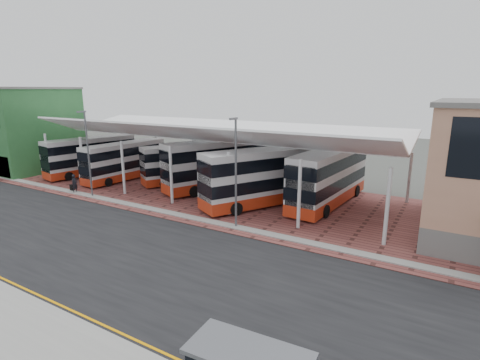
% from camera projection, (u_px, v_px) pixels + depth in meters
% --- Properties ---
extents(ground, '(140.00, 140.00, 0.00)m').
position_uv_depth(ground, '(156.00, 253.00, 23.36)').
color(ground, '#444741').
extents(road, '(120.00, 14.00, 0.02)m').
position_uv_depth(road, '(145.00, 259.00, 22.52)').
color(road, black).
rests_on(road, ground).
extents(forecourt, '(72.00, 16.00, 0.06)m').
position_uv_depth(forecourt, '(275.00, 204.00, 33.22)').
color(forecourt, brown).
rests_on(forecourt, ground).
extents(sidewalk, '(120.00, 4.00, 0.14)m').
position_uv_depth(sidewalk, '(8.00, 329.00, 15.83)').
color(sidewalk, gray).
rests_on(sidewalk, ground).
extents(north_kerb, '(120.00, 0.80, 0.14)m').
position_uv_depth(north_kerb, '(213.00, 222.00, 28.52)').
color(north_kerb, gray).
rests_on(north_kerb, ground).
extents(yellow_line_near, '(120.00, 0.12, 0.01)m').
position_uv_depth(yellow_line_near, '(52.00, 307.00, 17.51)').
color(yellow_line_near, '#F09900').
rests_on(yellow_line_near, road).
extents(yellow_line_far, '(120.00, 0.12, 0.01)m').
position_uv_depth(yellow_line_far, '(58.00, 304.00, 17.76)').
color(yellow_line_far, '#F09900').
rests_on(yellow_line_far, road).
extents(canopy, '(37.00, 11.63, 7.07)m').
position_uv_depth(canopy, '(207.00, 133.00, 36.61)').
color(canopy, silver).
rests_on(canopy, ground).
extents(shop_green, '(6.40, 10.20, 10.22)m').
position_uv_depth(shop_green, '(35.00, 129.00, 46.20)').
color(shop_green, '#2F6C36').
rests_on(shop_green, ground).
extents(shop_cream, '(6.40, 10.20, 10.22)m').
position_uv_depth(shop_cream, '(6.00, 127.00, 49.43)').
color(shop_cream, beige).
rests_on(shop_cream, ground).
extents(lamp_west, '(0.16, 0.90, 8.07)m').
position_uv_depth(lamp_west, '(88.00, 152.00, 34.52)').
color(lamp_west, '#585A60').
rests_on(lamp_west, ground).
extents(lamp_east, '(0.16, 0.90, 8.07)m').
position_uv_depth(lamp_east, '(236.00, 170.00, 26.58)').
color(lamp_east, '#585A60').
rests_on(lamp_east, ground).
extents(bus_0, '(4.39, 10.83, 4.35)m').
position_uv_depth(bus_0, '(91.00, 156.00, 44.39)').
color(bus_0, silver).
rests_on(bus_0, forecourt).
extents(bus_1, '(2.97, 10.15, 4.13)m').
position_uv_depth(bus_1, '(125.00, 161.00, 41.85)').
color(bus_1, silver).
rests_on(bus_1, forecourt).
extents(bus_2, '(7.07, 9.72, 4.10)m').
position_uv_depth(bus_2, '(188.00, 164.00, 40.47)').
color(bus_2, silver).
rests_on(bus_2, forecourt).
extents(bus_3, '(7.41, 12.08, 4.94)m').
position_uv_depth(bus_3, '(220.00, 165.00, 37.91)').
color(bus_3, silver).
rests_on(bus_3, forecourt).
extents(bus_4, '(8.15, 11.74, 4.90)m').
position_uv_depth(bus_4, '(266.00, 177.00, 32.57)').
color(bus_4, silver).
rests_on(bus_4, forecourt).
extents(bus_5, '(3.60, 11.91, 4.84)m').
position_uv_depth(bus_5, '(329.00, 177.00, 32.70)').
color(bus_5, silver).
rests_on(bus_5, forecourt).
extents(pedestrian, '(0.51, 0.71, 1.84)m').
position_uv_depth(pedestrian, '(75.00, 184.00, 36.52)').
color(pedestrian, black).
rests_on(pedestrian, forecourt).
extents(suitcase, '(0.38, 0.27, 0.66)m').
position_uv_depth(suitcase, '(72.00, 188.00, 37.27)').
color(suitcase, black).
rests_on(suitcase, forecourt).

